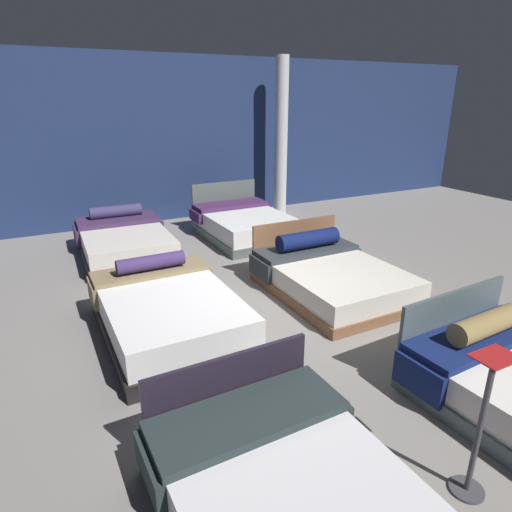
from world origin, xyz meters
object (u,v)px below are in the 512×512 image
object	(u,v)px
bed_3	(330,276)
bed_5	(244,225)
bed_0	(298,509)
bed_4	(125,241)
bed_2	(169,313)
support_pillar	(281,138)
price_sign	(477,442)

from	to	relation	value
bed_3	bed_5	distance (m)	2.88
bed_5	bed_3	bearing A→B (deg)	-91.46
bed_0	bed_3	distance (m)	3.80
bed_4	bed_5	xyz separation A→B (m)	(2.32, -0.03, 0.01)
bed_0	bed_2	bearing A→B (deg)	88.38
bed_2	bed_3	distance (m)	2.38
bed_2	support_pillar	size ratio (longest dim) A/B	0.61
bed_2	bed_5	distance (m)	3.84
bed_2	price_sign	bearing A→B (deg)	-68.98
bed_2	bed_5	world-z (taller)	bed_5
bed_4	bed_3	bearing A→B (deg)	-50.41
price_sign	bed_3	bearing A→B (deg)	70.43
support_pillar	bed_2	bearing A→B (deg)	-132.52
bed_3	bed_2	bearing A→B (deg)	-177.69
price_sign	support_pillar	xyz separation A→B (m)	(2.80, 7.51, 1.32)
bed_4	price_sign	xyz separation A→B (m)	(1.15, -6.13, 0.18)
support_pillar	bed_0	bearing A→B (deg)	-119.18
bed_5	support_pillar	distance (m)	2.62
bed_3	bed_4	xyz separation A→B (m)	(-2.29, 2.90, 0.01)
bed_2	bed_4	xyz separation A→B (m)	(0.09, 3.02, -0.01)
bed_4	support_pillar	xyz separation A→B (m)	(3.94, 1.38, 1.50)
bed_0	price_sign	xyz separation A→B (m)	(1.24, -0.28, 0.23)
bed_2	bed_5	bearing A→B (deg)	50.56
bed_3	bed_0	bearing A→B (deg)	-129.37
bed_2	support_pillar	xyz separation A→B (m)	(4.03, 4.40, 1.49)
bed_5	price_sign	xyz separation A→B (m)	(-1.17, -6.10, 0.17)
bed_3	price_sign	size ratio (longest dim) A/B	1.92
bed_5	bed_0	bearing A→B (deg)	-113.46
bed_4	price_sign	size ratio (longest dim) A/B	1.98
bed_3	support_pillar	world-z (taller)	support_pillar
bed_3	bed_4	size ratio (longest dim) A/B	0.97
bed_3	bed_5	size ratio (longest dim) A/B	1.02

